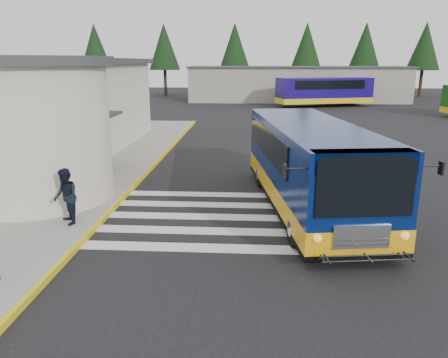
{
  "coord_description": "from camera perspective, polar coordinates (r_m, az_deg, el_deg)",
  "views": [
    {
      "loc": [
        0.47,
        -13.83,
        4.79
      ],
      "look_at": [
        -0.36,
        -0.5,
        1.18
      ],
      "focal_mm": 35.0,
      "sensor_mm": 36.0,
      "label": 1
    }
  ],
  "objects": [
    {
      "name": "transit_bus",
      "position": [
        14.67,
        11.09,
        1.33
      ],
      "size": [
        4.39,
        10.34,
        2.85
      ],
      "rotation": [
        0.0,
        0.0,
        0.14
      ],
      "color": "#071952",
      "rests_on": "ground"
    },
    {
      "name": "sidewalk",
      "position": [
        20.74,
        -23.73,
        0.69
      ],
      "size": [
        10.0,
        34.0,
        0.15
      ],
      "primitive_type": "cube",
      "color": "gray",
      "rests_on": "ground"
    },
    {
      "name": "crosswalk",
      "position": [
        13.92,
        -0.65,
        -4.97
      ],
      "size": [
        8.0,
        5.35,
        0.01
      ],
      "color": "silver",
      "rests_on": "ground"
    },
    {
      "name": "pedestrian_b",
      "position": [
        13.49,
        -19.96,
        -2.2
      ],
      "size": [
        0.98,
        1.02,
        1.66
      ],
      "primitive_type": "imported",
      "rotation": [
        0.0,
        0.0,
        -0.97
      ],
      "color": "black",
      "rests_on": "sidewalk"
    },
    {
      "name": "ground",
      "position": [
        14.65,
        1.53,
        -3.96
      ],
      "size": [
        140.0,
        140.0,
        0.0
      ],
      "primitive_type": "plane",
      "color": "black",
      "rests_on": "ground"
    },
    {
      "name": "curb_strip",
      "position": [
        18.99,
        -10.32,
        0.52
      ],
      "size": [
        0.12,
        34.0,
        0.16
      ],
      "primitive_type": "cube",
      "color": "yellow",
      "rests_on": "ground"
    },
    {
      "name": "far_bus_a",
      "position": [
        49.58,
        12.94,
        11.21
      ],
      "size": [
        10.69,
        5.75,
        2.66
      ],
      "rotation": [
        0.0,
        0.0,
        1.87
      ],
      "color": "#170863",
      "rests_on": "ground"
    },
    {
      "name": "depot_building",
      "position": [
        56.17,
        9.43,
        12.19
      ],
      "size": [
        26.4,
        8.4,
        4.2
      ],
      "color": "gray",
      "rests_on": "ground"
    },
    {
      "name": "station_building",
      "position": [
        23.73,
        -25.21,
        8.34
      ],
      "size": [
        12.7,
        18.7,
        4.8
      ],
      "color": "beige",
      "rests_on": "ground"
    },
    {
      "name": "tree_line",
      "position": [
        64.13,
        9.16,
        16.71
      ],
      "size": [
        58.4,
        4.4,
        10.0
      ],
      "color": "black",
      "rests_on": "ground"
    }
  ]
}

